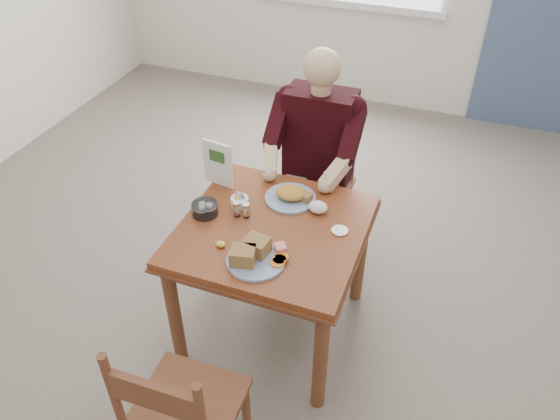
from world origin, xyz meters
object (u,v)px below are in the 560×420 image
at_px(chair_near, 182,415).
at_px(diner, 316,146).
at_px(chair_far, 318,184).
at_px(table, 273,243).
at_px(far_plate, 291,195).
at_px(near_plate, 254,255).

xyz_separation_m(chair_near, diner, (0.04, 1.64, 0.33)).
bearing_deg(chair_far, table, -90.00).
bearing_deg(diner, chair_near, -91.23).
xyz_separation_m(chair_far, diner, (0.00, -0.09, 0.33)).
distance_m(chair_near, diner, 1.68).
height_order(chair_near, diner, diner).
distance_m(chair_near, far_plate, 1.22).
bearing_deg(chair_far, diner, -89.99).
height_order(chair_near, far_plate, chair_near).
xyz_separation_m(table, chair_far, (0.00, 0.80, -0.16)).
bearing_deg(near_plate, chair_near, -93.66).
distance_m(chair_far, chair_near, 1.73).
height_order(chair_far, near_plate, chair_far).
height_order(chair_near, near_plate, chair_near).
bearing_deg(table, chair_near, -92.17).
bearing_deg(chair_near, chair_far, 88.83).
relative_size(chair_near, near_plate, 3.16).
bearing_deg(chair_far, near_plate, -89.56).
relative_size(near_plate, far_plate, 0.97).
bearing_deg(near_plate, chair_far, 90.44).
distance_m(table, diner, 0.73).
xyz_separation_m(table, far_plate, (0.01, 0.24, 0.14)).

